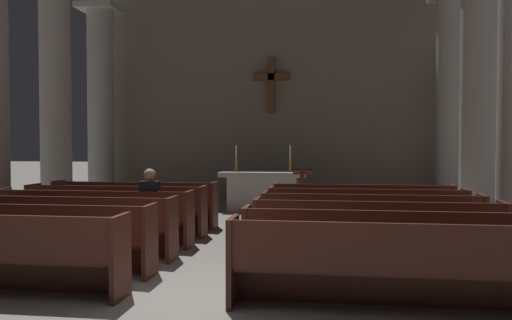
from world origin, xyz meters
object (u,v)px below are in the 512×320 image
(pew_right_row_2, at_px, (384,247))
(pew_left_row_4, at_px, (93,217))
(pew_left_row_5, at_px, (116,210))
(column_right_third, at_px, (478,96))
(lone_worshipper, at_px, (151,205))
(column_left_fourth, at_px, (101,108))
(candlestick_left, at_px, (236,163))
(column_left_third, at_px, (56,101))
(pew_right_row_1, at_px, (394,266))
(pew_right_row_6, at_px, (362,208))
(column_right_fourth, at_px, (450,104))
(pew_left_row_6, at_px, (134,204))
(pew_left_row_2, at_px, (28,238))
(pew_left_row_3, at_px, (64,226))
(pew_right_row_3, at_px, (376,234))
(altar, at_px, (263,190))
(pew_right_row_4, at_px, (371,223))
(pew_right_row_5, at_px, (366,215))
(candlestick_right, at_px, (290,163))
(lectern, at_px, (302,195))

(pew_right_row_2, bearing_deg, pew_left_row_4, 157.55)
(pew_left_row_5, bearing_deg, column_right_third, 18.47)
(pew_left_row_4, bearing_deg, column_right_third, 25.09)
(pew_left_row_5, relative_size, lone_worshipper, 2.61)
(column_left_fourth, xyz_separation_m, candlestick_left, (4.14, -0.97, -1.53))
(pew_left_row_4, relative_size, column_left_third, 0.60)
(pew_right_row_1, distance_m, pew_right_row_6, 4.80)
(pew_right_row_2, relative_size, column_left_third, 0.60)
(lone_worshipper, bearing_deg, column_right_fourth, 43.38)
(pew_left_row_6, distance_m, column_left_third, 3.69)
(pew_left_row_2, bearing_deg, pew_left_row_4, 90.00)
(pew_left_row_4, xyz_separation_m, column_right_third, (7.16, 3.35, 2.29))
(pew_left_row_3, xyz_separation_m, column_left_fourth, (-2.51, 6.79, 2.29))
(pew_left_row_4, height_order, pew_right_row_1, same)
(candlestick_left, bearing_deg, pew_right_row_6, -44.15)
(pew_right_row_3, bearing_deg, candlestick_left, 117.47)
(altar, height_order, lone_worshipper, lone_worshipper)
(pew_left_row_3, height_order, column_left_third, column_left_third)
(pew_left_row_2, distance_m, pew_right_row_1, 4.75)
(column_right_third, bearing_deg, pew_left_row_2, -143.63)
(altar, bearing_deg, column_left_fourth, 168.63)
(pew_left_row_5, xyz_separation_m, pew_left_row_6, (0.00, 0.96, 0.00))
(column_left_third, relative_size, column_right_third, 1.00)
(column_left_fourth, xyz_separation_m, lone_worshipper, (3.54, -5.79, -2.07))
(pew_left_row_5, height_order, pew_right_row_4, same)
(pew_right_row_4, distance_m, pew_right_row_5, 0.96)
(pew_left_row_6, height_order, pew_right_row_3, same)
(pew_right_row_6, xyz_separation_m, column_right_third, (2.51, 1.43, 2.29))
(pew_left_row_4, height_order, column_left_third, column_left_third)
(candlestick_right, bearing_deg, pew_right_row_6, -61.04)
(pew_left_row_3, bearing_deg, pew_left_row_5, 90.00)
(pew_left_row_2, xyz_separation_m, pew_right_row_1, (4.65, -0.96, 0.00))
(column_right_fourth, bearing_deg, lectern, -150.06)
(candlestick_right, bearing_deg, column_left_fourth, 170.03)
(column_right_fourth, height_order, candlestick_right, column_right_fourth)
(column_right_fourth, bearing_deg, column_left_fourth, 180.00)
(column_left_fourth, bearing_deg, pew_left_row_2, -72.05)
(pew_right_row_1, bearing_deg, pew_left_row_2, 168.33)
(pew_right_row_3, bearing_deg, pew_right_row_4, 90.00)
(pew_left_row_6, bearing_deg, pew_right_row_4, -22.45)
(column_left_third, relative_size, lectern, 4.94)
(altar, distance_m, lone_worshipper, 4.99)
(pew_right_row_3, xyz_separation_m, pew_right_row_4, (0.00, 0.96, 0.00))
(column_right_fourth, xyz_separation_m, altar, (-4.84, -0.97, -2.23))
(pew_left_row_6, relative_size, candlestick_right, 5.03)
(column_right_fourth, bearing_deg, candlestick_left, -170.03)
(pew_right_row_2, relative_size, column_right_third, 0.60)
(pew_right_row_5, relative_size, lone_worshipper, 2.61)
(pew_left_row_3, distance_m, pew_right_row_2, 4.75)
(lectern, bearing_deg, column_right_fourth, 29.94)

